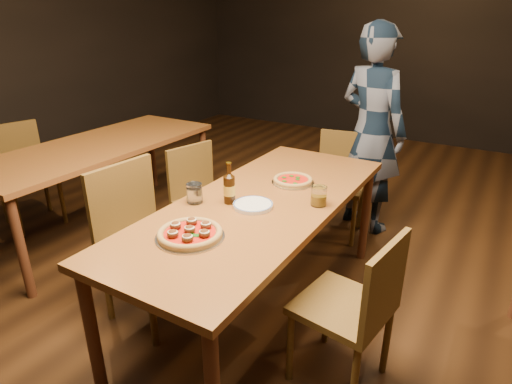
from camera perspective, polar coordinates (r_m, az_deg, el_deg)
The scene contains 15 objects.
ground at distance 2.77m, azimuth 0.55°, elevation -15.48°, with size 9.00×9.00×0.00m, color black.
table_main at distance 2.41m, azimuth 0.61°, elevation -2.71°, with size 0.80×2.00×0.75m.
table_left at distance 3.70m, azimuth -20.34°, elevation 4.97°, with size 0.80×2.00×0.75m.
chair_main_nw at distance 2.55m, azimuth -13.85°, elevation -6.72°, with size 0.46×0.46×0.98m, color #593917, non-canonical shape.
chair_main_sw at distance 3.17m, azimuth -6.47°, elevation -1.33°, with size 0.40×0.40×0.86m, color #593917, non-canonical shape.
chair_main_e at distance 2.14m, azimuth 11.47°, elevation -14.56°, with size 0.40×0.40×0.87m, color #593917, non-canonical shape.
chair_end at distance 3.52m, azimuth 10.84°, elevation 0.96°, with size 0.41×0.41×0.87m, color #593917, non-canonical shape.
chair_nbr_left at distance 4.12m, azimuth -28.21°, elevation 2.04°, with size 0.42×0.42×0.90m, color #593917, non-canonical shape.
pizza_meatball at distance 2.02m, azimuth -8.81°, elevation -5.42°, with size 0.32×0.32×0.06m.
pizza_margherita at distance 2.64m, azimuth 4.94°, elevation 1.57°, with size 0.26×0.26×0.03m.
plate_stack at distance 2.30m, azimuth -0.41°, elevation -1.77°, with size 0.22×0.22×0.02m, color white.
beer_bottle at distance 2.33m, azimuth -3.58°, elevation 0.41°, with size 0.06×0.06×0.23m.
water_glass at distance 2.37m, azimuth -8.21°, elevation -0.16°, with size 0.09×0.09×0.11m, color white.
amber_glass at distance 2.33m, azimuth 8.37°, elevation -0.53°, with size 0.09×0.09×0.11m, color #976911.
diner at distance 3.61m, azimuth 15.16°, elevation 7.86°, with size 0.61×0.40×1.68m, color black.
Camera 1 is at (1.10, -1.89, 1.71)m, focal length 30.00 mm.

